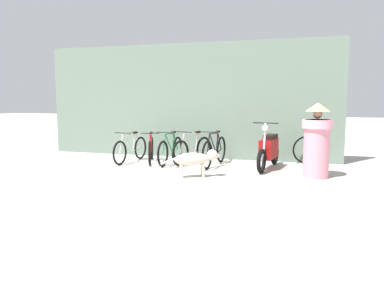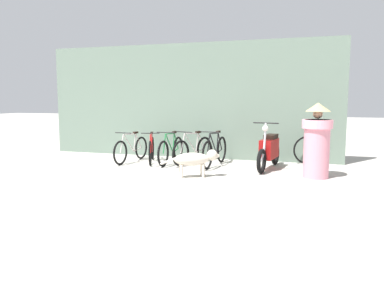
{
  "view_description": "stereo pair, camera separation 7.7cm",
  "coord_description": "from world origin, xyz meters",
  "px_view_note": "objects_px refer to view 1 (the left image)",
  "views": [
    {
      "loc": [
        3.23,
        -6.57,
        1.64
      ],
      "look_at": [
        0.85,
        1.3,
        0.65
      ],
      "focal_mm": 35.0,
      "sensor_mm": 36.0,
      "label": 1
    },
    {
      "loc": [
        3.3,
        -6.55,
        1.64
      ],
      "look_at": [
        0.85,
        1.3,
        0.65
      ],
      "focal_mm": 35.0,
      "sensor_mm": 36.0,
      "label": 2
    }
  ],
  "objects_px": {
    "bicycle_3": "(193,150)",
    "spare_tire_left": "(307,150)",
    "bicycle_0": "(131,149)",
    "bicycle_4": "(215,151)",
    "person_in_robes": "(317,140)",
    "bicycle_2": "(171,150)",
    "bicycle_1": "(151,150)",
    "stray_dog": "(196,159)",
    "motorcycle": "(269,150)"
  },
  "relations": [
    {
      "from": "bicycle_3",
      "to": "spare_tire_left",
      "type": "bearing_deg",
      "value": 124.69
    },
    {
      "from": "bicycle_0",
      "to": "bicycle_4",
      "type": "relative_size",
      "value": 0.95
    },
    {
      "from": "bicycle_3",
      "to": "person_in_robes",
      "type": "height_order",
      "value": "person_in_robes"
    },
    {
      "from": "bicycle_3",
      "to": "spare_tire_left",
      "type": "relative_size",
      "value": 2.2
    },
    {
      "from": "bicycle_2",
      "to": "bicycle_1",
      "type": "bearing_deg",
      "value": -88.58
    },
    {
      "from": "bicycle_0",
      "to": "bicycle_2",
      "type": "xyz_separation_m",
      "value": [
        1.08,
        0.08,
        0.01
      ]
    },
    {
      "from": "bicycle_0",
      "to": "bicycle_2",
      "type": "relative_size",
      "value": 1.01
    },
    {
      "from": "bicycle_1",
      "to": "bicycle_2",
      "type": "bearing_deg",
      "value": 70.17
    },
    {
      "from": "bicycle_2",
      "to": "bicycle_4",
      "type": "relative_size",
      "value": 0.95
    },
    {
      "from": "bicycle_2",
      "to": "bicycle_4",
      "type": "height_order",
      "value": "bicycle_4"
    },
    {
      "from": "bicycle_4",
      "to": "bicycle_3",
      "type": "bearing_deg",
      "value": -95.59
    },
    {
      "from": "bicycle_1",
      "to": "stray_dog",
      "type": "relative_size",
      "value": 1.3
    },
    {
      "from": "bicycle_3",
      "to": "motorcycle",
      "type": "xyz_separation_m",
      "value": [
        1.92,
        -0.16,
        0.1
      ]
    },
    {
      "from": "bicycle_2",
      "to": "bicycle_4",
      "type": "xyz_separation_m",
      "value": [
        1.15,
        0.02,
        0.02
      ]
    },
    {
      "from": "stray_dog",
      "to": "spare_tire_left",
      "type": "bearing_deg",
      "value": 18.71
    },
    {
      "from": "bicycle_0",
      "to": "bicycle_4",
      "type": "xyz_separation_m",
      "value": [
        2.24,
        0.09,
        0.03
      ]
    },
    {
      "from": "stray_dog",
      "to": "person_in_robes",
      "type": "bearing_deg",
      "value": -11.39
    },
    {
      "from": "bicycle_3",
      "to": "stray_dog",
      "type": "height_order",
      "value": "bicycle_3"
    },
    {
      "from": "bicycle_0",
      "to": "stray_dog",
      "type": "relative_size",
      "value": 1.44
    },
    {
      "from": "stray_dog",
      "to": "spare_tire_left",
      "type": "distance_m",
      "value": 3.27
    },
    {
      "from": "bicycle_1",
      "to": "stray_dog",
      "type": "height_order",
      "value": "bicycle_1"
    },
    {
      "from": "bicycle_2",
      "to": "person_in_robes",
      "type": "height_order",
      "value": "person_in_robes"
    },
    {
      "from": "bicycle_3",
      "to": "stray_dog",
      "type": "xyz_separation_m",
      "value": [
        0.54,
        -1.58,
        0.04
      ]
    },
    {
      "from": "bicycle_0",
      "to": "stray_dog",
      "type": "xyz_separation_m",
      "value": [
        2.18,
        -1.37,
        0.05
      ]
    },
    {
      "from": "bicycle_3",
      "to": "stray_dog",
      "type": "distance_m",
      "value": 1.67
    },
    {
      "from": "bicycle_3",
      "to": "bicycle_4",
      "type": "relative_size",
      "value": 0.91
    },
    {
      "from": "motorcycle",
      "to": "person_in_robes",
      "type": "distance_m",
      "value": 1.31
    },
    {
      "from": "spare_tire_left",
      "to": "bicycle_4",
      "type": "bearing_deg",
      "value": -157.69
    },
    {
      "from": "bicycle_3",
      "to": "motorcycle",
      "type": "relative_size",
      "value": 0.89
    },
    {
      "from": "bicycle_1",
      "to": "motorcycle",
      "type": "distance_m",
      "value": 3.02
    },
    {
      "from": "bicycle_4",
      "to": "person_in_robes",
      "type": "xyz_separation_m",
      "value": [
        2.36,
        -0.76,
        0.43
      ]
    },
    {
      "from": "bicycle_1",
      "to": "bicycle_4",
      "type": "relative_size",
      "value": 0.86
    },
    {
      "from": "bicycle_2",
      "to": "motorcycle",
      "type": "bearing_deg",
      "value": 90.79
    },
    {
      "from": "person_in_robes",
      "to": "spare_tire_left",
      "type": "distance_m",
      "value": 1.72
    },
    {
      "from": "bicycle_3",
      "to": "person_in_robes",
      "type": "bearing_deg",
      "value": 92.61
    },
    {
      "from": "bicycle_0",
      "to": "motorcycle",
      "type": "relative_size",
      "value": 0.93
    },
    {
      "from": "bicycle_0",
      "to": "stray_dog",
      "type": "distance_m",
      "value": 2.57
    },
    {
      "from": "motorcycle",
      "to": "stray_dog",
      "type": "relative_size",
      "value": 1.55
    },
    {
      "from": "motorcycle",
      "to": "stray_dog",
      "type": "xyz_separation_m",
      "value": [
        -1.38,
        -1.42,
        -0.06
      ]
    },
    {
      "from": "stray_dog",
      "to": "spare_tire_left",
      "type": "height_order",
      "value": "spare_tire_left"
    },
    {
      "from": "bicycle_3",
      "to": "bicycle_4",
      "type": "distance_m",
      "value": 0.61
    },
    {
      "from": "motorcycle",
      "to": "bicycle_0",
      "type": "bearing_deg",
      "value": -80.28
    },
    {
      "from": "motorcycle",
      "to": "stray_dog",
      "type": "height_order",
      "value": "motorcycle"
    },
    {
      "from": "bicycle_4",
      "to": "spare_tire_left",
      "type": "relative_size",
      "value": 2.43
    },
    {
      "from": "bicycle_1",
      "to": "person_in_robes",
      "type": "bearing_deg",
      "value": 59.87
    },
    {
      "from": "bicycle_4",
      "to": "bicycle_2",
      "type": "bearing_deg",
      "value": -84.02
    },
    {
      "from": "bicycle_2",
      "to": "bicycle_3",
      "type": "bearing_deg",
      "value": 104.74
    },
    {
      "from": "bicycle_1",
      "to": "bicycle_3",
      "type": "bearing_deg",
      "value": 76.96
    },
    {
      "from": "bicycle_2",
      "to": "stray_dog",
      "type": "distance_m",
      "value": 1.82
    },
    {
      "from": "bicycle_1",
      "to": "spare_tire_left",
      "type": "bearing_deg",
      "value": 83.46
    }
  ]
}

